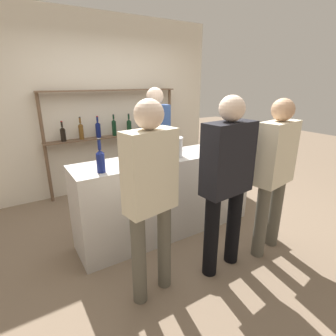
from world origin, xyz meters
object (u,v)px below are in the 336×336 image
(customer_right, at_px, (275,168))
(customer_left, at_px, (151,189))
(counter_bottle_0, at_px, (101,160))
(counter_bottle_2, at_px, (157,144))
(wine_glass, at_px, (211,141))
(cork_jar, at_px, (133,159))
(customer_center, at_px, (227,176))
(server_behind_counter, at_px, (156,139))
(counter_bottle_1, at_px, (237,138))
(ice_bucket, at_px, (173,147))

(customer_right, xyz_separation_m, customer_left, (-1.37, 0.11, 0.04))
(counter_bottle_0, height_order, counter_bottle_2, counter_bottle_2)
(wine_glass, height_order, cork_jar, wine_glass)
(customer_right, relative_size, customer_center, 0.97)
(wine_glass, height_order, customer_right, customer_right)
(server_behind_counter, bearing_deg, customer_center, 4.71)
(cork_jar, distance_m, customer_center, 0.97)
(server_behind_counter, xyz_separation_m, customer_right, (0.52, -1.54, -0.08))
(customer_right, bearing_deg, wine_glass, -0.85)
(wine_glass, height_order, server_behind_counter, server_behind_counter)
(counter_bottle_0, bearing_deg, counter_bottle_1, 0.37)
(counter_bottle_1, distance_m, counter_bottle_2, 1.09)
(cork_jar, bearing_deg, counter_bottle_2, 25.45)
(counter_bottle_0, xyz_separation_m, counter_bottle_1, (1.81, 0.01, 0.00))
(counter_bottle_1, xyz_separation_m, wine_glass, (-0.39, 0.07, -0.01))
(counter_bottle_1, distance_m, customer_center, 1.15)
(counter_bottle_0, relative_size, wine_glass, 2.09)
(counter_bottle_1, xyz_separation_m, ice_bucket, (-0.94, 0.09, -0.01))
(ice_bucket, xyz_separation_m, customer_center, (0.06, -0.82, -0.11))
(counter_bottle_0, xyz_separation_m, counter_bottle_2, (0.74, 0.24, 0.01))
(customer_left, bearing_deg, wine_glass, -69.18)
(counter_bottle_2, height_order, cork_jar, counter_bottle_2)
(wine_glass, relative_size, cork_jar, 1.22)
(cork_jar, xyz_separation_m, server_behind_counter, (0.68, 0.72, -0.00))
(wine_glass, distance_m, cork_jar, 1.07)
(counter_bottle_2, bearing_deg, ice_bucket, -49.05)
(counter_bottle_2, bearing_deg, server_behind_counter, 61.70)
(counter_bottle_0, relative_size, customer_center, 0.19)
(customer_center, bearing_deg, ice_bucket, -0.65)
(wine_glass, relative_size, ice_bucket, 0.65)
(counter_bottle_1, distance_m, customer_right, 0.83)
(counter_bottle_0, xyz_separation_m, cork_jar, (0.36, 0.06, -0.06))
(counter_bottle_0, xyz_separation_m, customer_center, (0.93, -0.72, -0.12))
(counter_bottle_2, distance_m, customer_left, 1.07)
(counter_bottle_0, height_order, ice_bucket, counter_bottle_0)
(counter_bottle_2, distance_m, customer_right, 1.30)
(counter_bottle_1, relative_size, customer_left, 0.20)
(counter_bottle_1, relative_size, ice_bucket, 1.39)
(customer_center, bearing_deg, customer_right, -98.86)
(counter_bottle_0, xyz_separation_m, customer_right, (1.55, -0.76, -0.14))
(cork_jar, bearing_deg, wine_glass, 0.92)
(counter_bottle_1, height_order, wine_glass, counter_bottle_1)
(counter_bottle_0, bearing_deg, ice_bucket, 6.55)
(ice_bucket, height_order, customer_left, customer_left)
(counter_bottle_0, bearing_deg, customer_center, -37.73)
(counter_bottle_0, bearing_deg, customer_right, -26.19)
(counter_bottle_1, bearing_deg, ice_bucket, 174.63)
(counter_bottle_1, distance_m, customer_left, 1.77)
(customer_left, bearing_deg, counter_bottle_1, -77.40)
(customer_center, relative_size, customer_left, 1.00)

